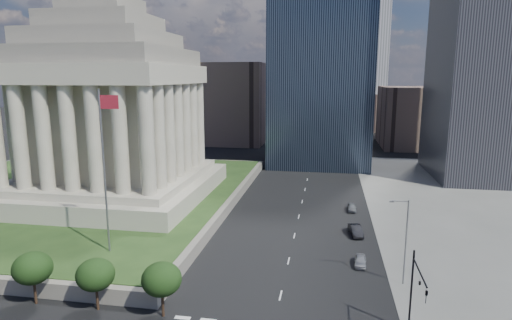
% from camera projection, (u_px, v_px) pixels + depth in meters
% --- Properties ---
extents(ground, '(500.00, 500.00, 0.00)m').
position_uv_depth(ground, '(312.00, 159.00, 123.67)').
color(ground, black).
rests_on(ground, ground).
extents(plaza_terrace, '(66.00, 70.00, 1.80)m').
position_uv_depth(plaza_terrace, '(67.00, 195.00, 82.65)').
color(plaza_terrace, slate).
rests_on(plaza_terrace, ground).
extents(plaza_lawn, '(64.00, 68.00, 0.10)m').
position_uv_depth(plaza_lawn, '(67.00, 190.00, 82.46)').
color(plaza_lawn, '#233D19').
rests_on(plaza_lawn, plaza_terrace).
extents(war_memorial, '(34.00, 34.00, 39.00)m').
position_uv_depth(war_memorial, '(108.00, 88.00, 74.96)').
color(war_memorial, '#9D9684').
rests_on(war_memorial, plaza_lawn).
extents(flagpole, '(2.52, 0.24, 20.00)m').
position_uv_depth(flagpole, '(105.00, 163.00, 51.29)').
color(flagpole, slate).
rests_on(flagpole, plaza_lawn).
extents(midrise_glass, '(26.00, 26.00, 60.00)m').
position_uv_depth(midrise_glass, '(322.00, 51.00, 112.76)').
color(midrise_glass, black).
rests_on(midrise_glass, ground).
extents(building_filler_ne, '(20.00, 30.00, 20.00)m').
position_uv_depth(building_filler_ne, '(411.00, 117.00, 145.43)').
color(building_filler_ne, brown).
rests_on(building_filler_ne, ground).
extents(building_filler_nw, '(24.00, 30.00, 28.00)m').
position_uv_depth(building_filler_nw, '(233.00, 103.00, 155.02)').
color(building_filler_nw, brown).
rests_on(building_filler_nw, ground).
extents(traffic_signal_ne, '(0.30, 5.74, 8.00)m').
position_uv_depth(traffic_signal_ne, '(416.00, 288.00, 37.10)').
color(traffic_signal_ne, black).
rests_on(traffic_signal_ne, ground).
extents(street_lamp_north, '(2.13, 0.22, 10.00)m').
position_uv_depth(street_lamp_north, '(405.00, 237.00, 47.82)').
color(street_lamp_north, slate).
rests_on(street_lamp_north, ground).
extents(parked_sedan_near, '(1.69, 3.69, 1.23)m').
position_uv_depth(parked_sedan_near, '(360.00, 261.00, 53.56)').
color(parked_sedan_near, '#989AA0').
rests_on(parked_sedan_near, ground).
extents(parked_sedan_mid, '(4.70, 2.27, 1.49)m').
position_uv_depth(parked_sedan_mid, '(356.00, 230.00, 63.82)').
color(parked_sedan_mid, black).
rests_on(parked_sedan_mid, ground).
extents(parked_sedan_far, '(1.59, 3.84, 1.30)m').
position_uv_depth(parked_sedan_far, '(352.00, 207.00, 75.39)').
color(parked_sedan_far, slate).
rests_on(parked_sedan_far, ground).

